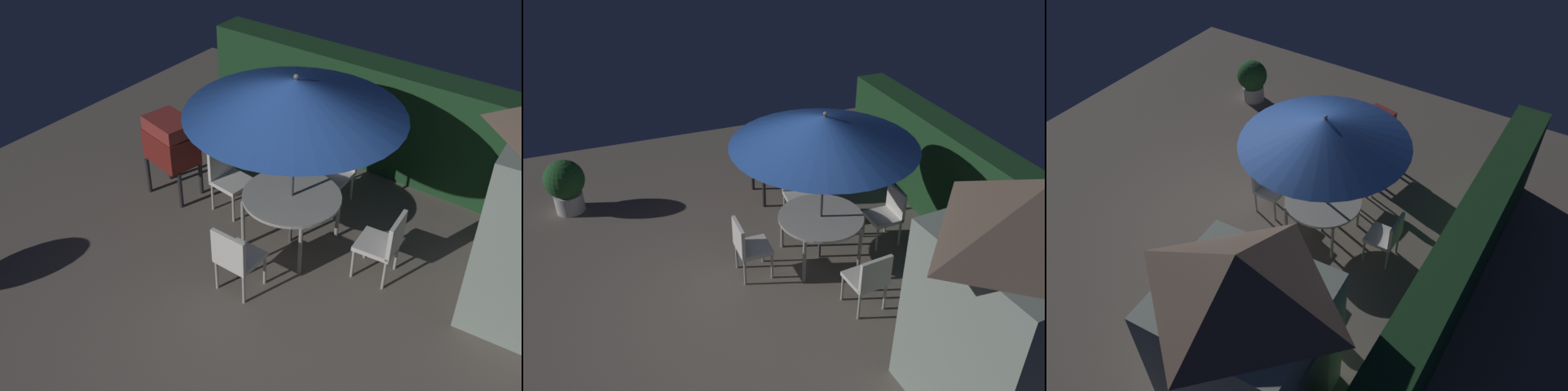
# 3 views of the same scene
# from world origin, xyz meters

# --- Properties ---
(ground_plane) EXTENTS (11.00, 11.00, 0.00)m
(ground_plane) POSITION_xyz_m (0.00, 0.00, 0.00)
(ground_plane) COLOR #6B6056
(hedge_backdrop) EXTENTS (6.73, 0.54, 1.63)m
(hedge_backdrop) POSITION_xyz_m (0.00, 3.50, 0.82)
(hedge_backdrop) COLOR #193D1E
(hedge_backdrop) RESTS_ON ground
(garden_shed) EXTENTS (1.75, 1.91, 2.77)m
(garden_shed) POSITION_xyz_m (2.51, 1.95, 1.41)
(garden_shed) COLOR gray
(garden_shed) RESTS_ON ground
(patio_table) EXTENTS (1.24, 1.24, 0.73)m
(patio_table) POSITION_xyz_m (-0.44, 1.17, 0.68)
(patio_table) COLOR #B2ADA3
(patio_table) RESTS_ON ground
(patio_umbrella) EXTENTS (2.55, 2.55, 2.35)m
(patio_umbrella) POSITION_xyz_m (-0.44, 1.17, 2.08)
(patio_umbrella) COLOR #4C4C51
(patio_umbrella) RESTS_ON ground
(bbq_grill) EXTENTS (0.78, 0.63, 1.20)m
(bbq_grill) POSITION_xyz_m (-2.39, 1.07, 0.85)
(bbq_grill) COLOR maroon
(bbq_grill) RESTS_ON ground
(chair_near_shed) EXTENTS (0.46, 0.47, 0.90)m
(chair_near_shed) POSITION_xyz_m (-0.44, 0.06, 0.52)
(chair_near_shed) COLOR silver
(chair_near_shed) RESTS_ON ground
(chair_far_side) EXTENTS (0.51, 0.50, 0.90)m
(chair_far_side) POSITION_xyz_m (0.79, 1.30, 0.52)
(chair_far_side) COLOR silver
(chair_far_side) RESTS_ON ground
(chair_toward_hedge) EXTENTS (0.47, 0.48, 0.90)m
(chair_toward_hedge) POSITION_xyz_m (-0.47, 2.32, 0.52)
(chair_toward_hedge) COLOR silver
(chair_toward_hedge) RESTS_ON ground
(chair_toward_house) EXTENTS (0.51, 0.50, 0.90)m
(chair_toward_house) POSITION_xyz_m (-1.56, 1.28, 0.52)
(chair_toward_house) COLOR silver
(chair_toward_house) RESTS_ON ground
(potted_plant_by_shed) EXTENTS (0.66, 0.66, 0.94)m
(potted_plant_by_shed) POSITION_xyz_m (-3.14, -2.27, 0.52)
(potted_plant_by_shed) COLOR silver
(potted_plant_by_shed) RESTS_ON ground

